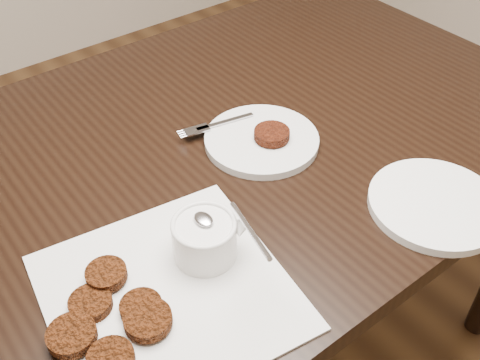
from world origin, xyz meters
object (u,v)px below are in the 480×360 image
table (232,264)px  plate_with_patty (262,137)px  plate_empty (435,204)px  sauce_ramekin (204,223)px  napkin (168,292)px

table → plate_with_patty: plate_with_patty is taller
plate_with_patty → plate_empty: 0.33m
table → sauce_ramekin: size_ratio=10.35×
napkin → plate_with_patty: 0.37m
sauce_ramekin → plate_empty: 0.39m
plate_with_patty → napkin: bearing=-150.2°
napkin → sauce_ramekin: 0.11m
napkin → plate_empty: plate_empty is taller
plate_empty → sauce_ramekin: bearing=157.8°
plate_empty → napkin: bearing=164.5°
napkin → plate_with_patty: plate_with_patty is taller
table → plate_empty: 0.55m
plate_empty → table: bearing=112.8°
sauce_ramekin → plate_with_patty: size_ratio=0.62×
plate_with_patty → plate_empty: bearing=-69.4°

